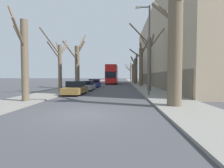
{
  "coord_description": "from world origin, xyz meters",
  "views": [
    {
      "loc": [
        1.95,
        -8.63,
        1.92
      ],
      "look_at": [
        -0.31,
        29.49,
        0.2
      ],
      "focal_mm": 28.0,
      "sensor_mm": 36.0,
      "label": 1
    }
  ],
  "objects_px": {
    "street_tree_right_2": "(141,65)",
    "street_tree_right_4": "(133,71)",
    "parked_car_1": "(86,86)",
    "parked_car_2": "(94,83)",
    "street_tree_left_0": "(24,57)",
    "street_tree_left_1": "(59,64)",
    "street_tree_left_2": "(77,64)",
    "street_tree_right_3": "(136,69)",
    "double_decker_bus": "(112,74)",
    "parked_car_0": "(76,88)",
    "lamp_post": "(148,46)",
    "street_tree_right_0": "(175,40)",
    "street_tree_right_1": "(149,60)",
    "street_tree_right_5": "(131,71)"
  },
  "relations": [
    {
      "from": "street_tree_left_0",
      "to": "parked_car_0",
      "type": "bearing_deg",
      "value": 68.18
    },
    {
      "from": "street_tree_right_0",
      "to": "street_tree_right_4",
      "type": "height_order",
      "value": "street_tree_right_0"
    },
    {
      "from": "street_tree_left_1",
      "to": "parked_car_2",
      "type": "xyz_separation_m",
      "value": [
        2.4,
        10.2,
        -2.66
      ]
    },
    {
      "from": "street_tree_right_2",
      "to": "double_decker_bus",
      "type": "relative_size",
      "value": 0.73
    },
    {
      "from": "street_tree_left_2",
      "to": "parked_car_2",
      "type": "xyz_separation_m",
      "value": [
        2.21,
        2.93,
        -3.19
      ]
    },
    {
      "from": "parked_car_1",
      "to": "parked_car_2",
      "type": "relative_size",
      "value": 0.94
    },
    {
      "from": "street_tree_left_0",
      "to": "parked_car_1",
      "type": "xyz_separation_m",
      "value": [
        2.26,
        11.12,
        -2.71
      ]
    },
    {
      "from": "street_tree_right_4",
      "to": "lamp_post",
      "type": "relative_size",
      "value": 0.91
    },
    {
      "from": "street_tree_right_4",
      "to": "lamp_post",
      "type": "height_order",
      "value": "lamp_post"
    },
    {
      "from": "street_tree_left_1",
      "to": "double_decker_bus",
      "type": "bearing_deg",
      "value": 78.88
    },
    {
      "from": "street_tree_left_1",
      "to": "parked_car_1",
      "type": "distance_m",
      "value": 5.07
    },
    {
      "from": "street_tree_left_2",
      "to": "street_tree_right_2",
      "type": "relative_size",
      "value": 1.06
    },
    {
      "from": "street_tree_left_0",
      "to": "street_tree_left_1",
      "type": "bearing_deg",
      "value": 91.09
    },
    {
      "from": "street_tree_left_0",
      "to": "street_tree_right_0",
      "type": "relative_size",
      "value": 0.8
    },
    {
      "from": "street_tree_right_0",
      "to": "street_tree_right_1",
      "type": "xyz_separation_m",
      "value": [
        0.14,
        11.07,
        -0.19
      ]
    },
    {
      "from": "street_tree_right_1",
      "to": "double_decker_bus",
      "type": "bearing_deg",
      "value": 104.98
    },
    {
      "from": "parked_car_0",
      "to": "street_tree_left_1",
      "type": "bearing_deg",
      "value": 141.04
    },
    {
      "from": "street_tree_left_1",
      "to": "street_tree_right_1",
      "type": "height_order",
      "value": "street_tree_right_1"
    },
    {
      "from": "street_tree_right_3",
      "to": "parked_car_2",
      "type": "distance_m",
      "value": 16.1
    },
    {
      "from": "street_tree_left_1",
      "to": "street_tree_right_1",
      "type": "xyz_separation_m",
      "value": [
        10.57,
        2.07,
        0.55
      ]
    },
    {
      "from": "street_tree_left_2",
      "to": "double_decker_bus",
      "type": "xyz_separation_m",
      "value": [
        4.52,
        16.69,
        -1.29
      ]
    },
    {
      "from": "parked_car_0",
      "to": "parked_car_2",
      "type": "xyz_separation_m",
      "value": [
        -0.0,
        12.14,
        0.01
      ]
    },
    {
      "from": "street_tree_right_2",
      "to": "street_tree_right_4",
      "type": "bearing_deg",
      "value": 90.07
    },
    {
      "from": "street_tree_right_5",
      "to": "street_tree_left_2",
      "type": "bearing_deg",
      "value": -104.89
    },
    {
      "from": "street_tree_left_1",
      "to": "lamp_post",
      "type": "bearing_deg",
      "value": -16.38
    },
    {
      "from": "double_decker_bus",
      "to": "parked_car_1",
      "type": "relative_size",
      "value": 2.75
    },
    {
      "from": "street_tree_right_4",
      "to": "parked_car_0",
      "type": "xyz_separation_m",
      "value": [
        -8.21,
        -36.28,
        -2.7
      ]
    },
    {
      "from": "street_tree_right_1",
      "to": "street_tree_right_2",
      "type": "distance_m",
      "value": 10.21
    },
    {
      "from": "street_tree_right_0",
      "to": "parked_car_2",
      "type": "distance_m",
      "value": 21.09
    },
    {
      "from": "street_tree_right_2",
      "to": "street_tree_right_3",
      "type": "height_order",
      "value": "street_tree_right_2"
    },
    {
      "from": "street_tree_right_5",
      "to": "double_decker_bus",
      "type": "xyz_separation_m",
      "value": [
        -5.62,
        -21.46,
        -1.22
      ]
    },
    {
      "from": "street_tree_right_1",
      "to": "street_tree_right_3",
      "type": "relative_size",
      "value": 1.06
    },
    {
      "from": "street_tree_right_1",
      "to": "street_tree_right_3",
      "type": "distance_m",
      "value": 21.69
    },
    {
      "from": "parked_car_1",
      "to": "parked_car_2",
      "type": "xyz_separation_m",
      "value": [
        -0.0,
        6.65,
        0.05
      ]
    },
    {
      "from": "street_tree_left_0",
      "to": "street_tree_right_4",
      "type": "xyz_separation_m",
      "value": [
        10.47,
        41.92,
        0.03
      ]
    },
    {
      "from": "street_tree_right_4",
      "to": "street_tree_right_5",
      "type": "xyz_separation_m",
      "value": [
        -0.28,
        11.08,
        0.43
      ]
    },
    {
      "from": "street_tree_right_3",
      "to": "street_tree_right_5",
      "type": "xyz_separation_m",
      "value": [
        -0.25,
        21.67,
        0.19
      ]
    },
    {
      "from": "street_tree_right_0",
      "to": "street_tree_right_1",
      "type": "distance_m",
      "value": 11.07
    },
    {
      "from": "lamp_post",
      "to": "street_tree_right_3",
      "type": "bearing_deg",
      "value": 88.18
    },
    {
      "from": "street_tree_right_3",
      "to": "street_tree_right_5",
      "type": "height_order",
      "value": "street_tree_right_5"
    },
    {
      "from": "street_tree_left_0",
      "to": "street_tree_right_3",
      "type": "bearing_deg",
      "value": 71.57
    },
    {
      "from": "parked_car_0",
      "to": "double_decker_bus",
      "type": "bearing_deg",
      "value": 84.9
    },
    {
      "from": "street_tree_left_0",
      "to": "parked_car_0",
      "type": "height_order",
      "value": "street_tree_left_0"
    },
    {
      "from": "street_tree_right_3",
      "to": "double_decker_bus",
      "type": "bearing_deg",
      "value": 177.97
    },
    {
      "from": "street_tree_right_1",
      "to": "parked_car_1",
      "type": "distance_m",
      "value": 8.92
    },
    {
      "from": "street_tree_left_2",
      "to": "lamp_post",
      "type": "height_order",
      "value": "street_tree_left_2"
    },
    {
      "from": "street_tree_right_3",
      "to": "street_tree_right_4",
      "type": "height_order",
      "value": "street_tree_right_4"
    },
    {
      "from": "street_tree_right_4",
      "to": "double_decker_bus",
      "type": "distance_m",
      "value": 11.97
    },
    {
      "from": "street_tree_left_2",
      "to": "street_tree_right_5",
      "type": "xyz_separation_m",
      "value": [
        10.15,
        38.15,
        -0.07
      ]
    },
    {
      "from": "double_decker_bus",
      "to": "parked_car_0",
      "type": "relative_size",
      "value": 2.62
    }
  ]
}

